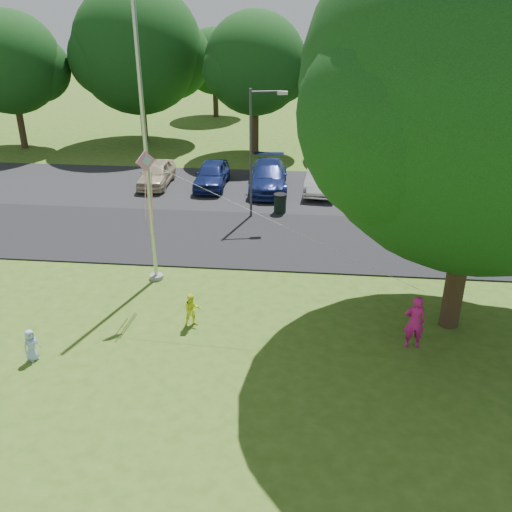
# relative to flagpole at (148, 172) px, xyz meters

# --- Properties ---
(ground) EXTENTS (120.00, 120.00, 0.00)m
(ground) POSITION_rel_flagpole_xyz_m (3.50, -5.00, -4.17)
(ground) COLOR #385B17
(ground) RESTS_ON ground
(park_road) EXTENTS (60.00, 6.00, 0.06)m
(park_road) POSITION_rel_flagpole_xyz_m (3.50, 4.00, -4.14)
(park_road) COLOR black
(park_road) RESTS_ON ground
(parking_strip) EXTENTS (42.00, 7.00, 0.06)m
(parking_strip) POSITION_rel_flagpole_xyz_m (3.50, 10.50, -4.14)
(parking_strip) COLOR black
(parking_strip) RESTS_ON ground
(flagpole) EXTENTS (0.50, 0.50, 10.00)m
(flagpole) POSITION_rel_flagpole_xyz_m (0.00, 0.00, 0.00)
(flagpole) COLOR #B7BABF
(flagpole) RESTS_ON ground
(street_lamp) EXTENTS (1.66, 0.47, 5.95)m
(street_lamp) POSITION_rel_flagpole_xyz_m (3.09, 6.63, -0.59)
(street_lamp) COLOR #3F3F44
(street_lamp) RESTS_ON ground
(trash_can) EXTENTS (0.62, 0.62, 0.98)m
(trash_can) POSITION_rel_flagpole_xyz_m (4.19, 7.20, -3.67)
(trash_can) COLOR black
(trash_can) RESTS_ON ground
(big_tree) EXTENTS (10.74, 10.23, 12.59)m
(big_tree) POSITION_rel_flagpole_xyz_m (10.17, -2.25, 3.02)
(big_tree) COLOR #332316
(big_tree) RESTS_ON ground
(tree_row) EXTENTS (64.35, 11.94, 10.88)m
(tree_row) POSITION_rel_flagpole_xyz_m (5.09, 19.23, 1.55)
(tree_row) COLOR #332316
(tree_row) RESTS_ON ground
(horizon_trees) EXTENTS (77.46, 7.20, 7.02)m
(horizon_trees) POSITION_rel_flagpole_xyz_m (7.56, 28.88, 0.14)
(horizon_trees) COLOR #332316
(horizon_trees) RESTS_ON ground
(parked_cars) EXTENTS (13.86, 5.01, 1.48)m
(parked_cars) POSITION_rel_flagpole_xyz_m (3.36, 10.69, -3.42)
(parked_cars) COLOR #C6B793
(parked_cars) RESTS_ON ground
(woman) EXTENTS (0.65, 0.45, 1.73)m
(woman) POSITION_rel_flagpole_xyz_m (8.88, -3.55, -3.30)
(woman) COLOR #D21C7D
(woman) RESTS_ON ground
(child_yellow) EXTENTS (0.68, 0.62, 1.15)m
(child_yellow) POSITION_rel_flagpole_xyz_m (2.00, -3.07, -3.59)
(child_yellow) COLOR #EDFF28
(child_yellow) RESTS_ON ground
(child_blue) EXTENTS (0.52, 0.58, 1.00)m
(child_blue) POSITION_rel_flagpole_xyz_m (-2.29, -5.36, -3.67)
(child_blue) COLOR #9DC1F1
(child_blue) RESTS_ON ground
(kite) EXTENTS (8.73, 2.33, 3.35)m
(kite) POSITION_rel_flagpole_xyz_m (0.63, -1.57, 0.34)
(kite) COLOR pink
(kite) RESTS_ON ground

